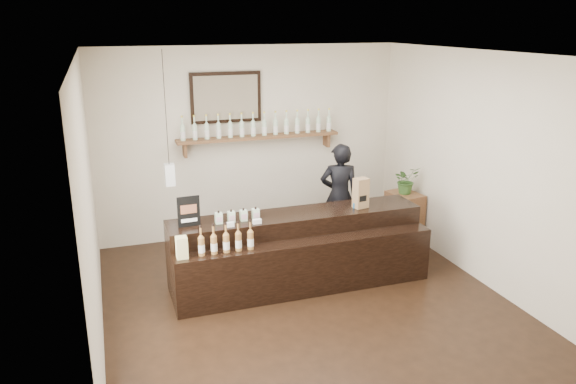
# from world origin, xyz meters

# --- Properties ---
(ground) EXTENTS (5.00, 5.00, 0.00)m
(ground) POSITION_xyz_m (0.00, 0.00, 0.00)
(ground) COLOR black
(ground) RESTS_ON ground
(room_shell) EXTENTS (5.00, 5.00, 5.00)m
(room_shell) POSITION_xyz_m (0.00, 0.00, 1.70)
(room_shell) COLOR beige
(room_shell) RESTS_ON ground
(back_wall_decor) EXTENTS (2.66, 0.96, 1.69)m
(back_wall_decor) POSITION_xyz_m (-0.14, 2.37, 1.75)
(back_wall_decor) COLOR #57341D
(back_wall_decor) RESTS_ON ground
(counter) EXTENTS (3.14, 0.84, 1.03)m
(counter) POSITION_xyz_m (0.08, 0.58, 0.41)
(counter) COLOR black
(counter) RESTS_ON ground
(promo_sign) EXTENTS (0.26, 0.04, 0.36)m
(promo_sign) POSITION_xyz_m (-1.22, 0.66, 1.05)
(promo_sign) COLOR black
(promo_sign) RESTS_ON counter
(paper_bag) EXTENTS (0.20, 0.16, 0.38)m
(paper_bag) POSITION_xyz_m (0.92, 0.65, 1.06)
(paper_bag) COLOR olive
(paper_bag) RESTS_ON counter
(tape_dispenser) EXTENTS (0.15, 0.10, 0.12)m
(tape_dispenser) POSITION_xyz_m (0.90, 0.65, 0.92)
(tape_dispenser) COLOR #165E9E
(tape_dispenser) RESTS_ON counter
(side_cabinet) EXTENTS (0.44, 0.56, 0.74)m
(side_cabinet) POSITION_xyz_m (2.00, 1.38, 0.37)
(side_cabinet) COLOR #57341D
(side_cabinet) RESTS_ON ground
(potted_plant) EXTENTS (0.39, 0.34, 0.40)m
(potted_plant) POSITION_xyz_m (2.00, 1.38, 0.94)
(potted_plant) COLOR #335A24
(potted_plant) RESTS_ON side_cabinet
(shopkeeper) EXTENTS (0.71, 0.57, 1.70)m
(shopkeeper) POSITION_xyz_m (1.04, 1.55, 0.85)
(shopkeeper) COLOR black
(shopkeeper) RESTS_ON ground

